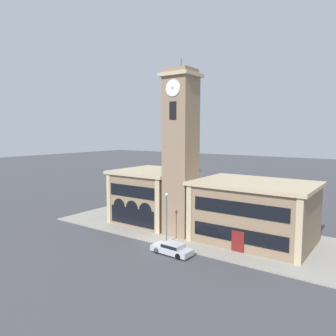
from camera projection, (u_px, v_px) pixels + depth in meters
name	position (u px, v px, depth m)	size (l,w,h in m)	color
ground_plane	(158.00, 245.00, 40.00)	(300.00, 300.00, 0.00)	#424247
sidewalk_kerb	(190.00, 229.00, 46.04)	(39.81, 14.94, 0.15)	gray
clock_tower	(181.00, 153.00, 42.78)	(4.31, 4.31, 22.93)	#897056
town_hall_left_wing	(153.00, 196.00, 50.07)	(10.53, 10.51, 7.98)	#897056
town_hall_right_wing	(254.00, 212.00, 40.88)	(14.50, 10.51, 7.60)	#897056
parked_car_near	(172.00, 248.00, 36.80)	(4.88, 2.06, 1.32)	#B2B7C1
street_lamp	(167.00, 211.00, 39.29)	(0.36, 0.36, 6.32)	#4C4C51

